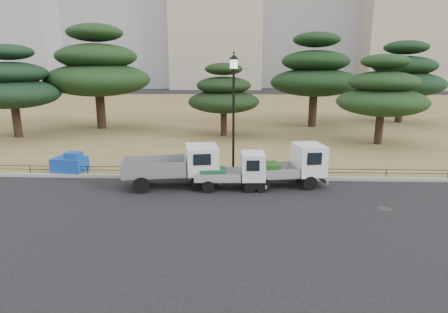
{
  "coord_description": "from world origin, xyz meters",
  "views": [
    {
      "loc": [
        0.69,
        -15.32,
        5.49
      ],
      "look_at": [
        0.0,
        2.0,
        1.3
      ],
      "focal_mm": 30.0,
      "sensor_mm": 36.0,
      "label": 1
    }
  ],
  "objects_px": {
    "truck_kei_front": "(236,171)",
    "truck_kei_rear": "(290,166)",
    "street_lamp": "(234,95)",
    "tarp_pile": "(70,163)",
    "truck_large": "(177,164)"
  },
  "relations": [
    {
      "from": "truck_kei_rear",
      "to": "street_lamp",
      "type": "relative_size",
      "value": 0.67
    },
    {
      "from": "truck_kei_front",
      "to": "street_lamp",
      "type": "bearing_deg",
      "value": 91.08
    },
    {
      "from": "truck_large",
      "to": "truck_kei_front",
      "type": "distance_m",
      "value": 2.74
    },
    {
      "from": "truck_kei_front",
      "to": "truck_kei_rear",
      "type": "bearing_deg",
      "value": 7.97
    },
    {
      "from": "street_lamp",
      "to": "truck_kei_front",
      "type": "bearing_deg",
      "value": -85.61
    },
    {
      "from": "street_lamp",
      "to": "tarp_pile",
      "type": "bearing_deg",
      "value": 178.23
    },
    {
      "from": "truck_kei_front",
      "to": "truck_kei_rear",
      "type": "relative_size",
      "value": 0.82
    },
    {
      "from": "street_lamp",
      "to": "tarp_pile",
      "type": "distance_m",
      "value": 9.22
    },
    {
      "from": "truck_kei_rear",
      "to": "tarp_pile",
      "type": "relative_size",
      "value": 2.33
    },
    {
      "from": "truck_kei_front",
      "to": "truck_kei_rear",
      "type": "distance_m",
      "value": 2.57
    },
    {
      "from": "truck_large",
      "to": "truck_kei_front",
      "type": "bearing_deg",
      "value": -15.59
    },
    {
      "from": "truck_large",
      "to": "street_lamp",
      "type": "bearing_deg",
      "value": 20.11
    },
    {
      "from": "truck_large",
      "to": "truck_kei_front",
      "type": "relative_size",
      "value": 1.42
    },
    {
      "from": "truck_large",
      "to": "tarp_pile",
      "type": "bearing_deg",
      "value": 152.39
    },
    {
      "from": "truck_large",
      "to": "tarp_pile",
      "type": "xyz_separation_m",
      "value": [
        -5.91,
        1.8,
        -0.49
      ]
    }
  ]
}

